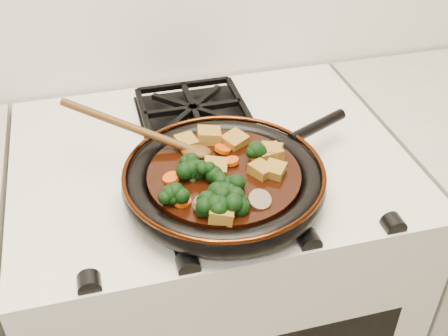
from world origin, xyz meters
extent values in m
cube|color=silver|center=(0.00, 1.69, 0.45)|extent=(0.76, 0.60, 0.90)
cylinder|color=black|center=(-0.01, 1.55, 0.93)|extent=(0.32, 0.32, 0.01)
torus|color=black|center=(-0.01, 1.55, 0.94)|extent=(0.35, 0.35, 0.04)
torus|color=#3F1909|center=(-0.01, 1.55, 0.96)|extent=(0.35, 0.35, 0.01)
cylinder|color=black|center=(0.21, 1.65, 0.96)|extent=(0.14, 0.08, 0.02)
cylinder|color=black|center=(-0.01, 1.55, 0.95)|extent=(0.26, 0.26, 0.02)
cube|color=olive|center=(0.09, 1.58, 0.97)|extent=(0.05, 0.06, 0.03)
cube|color=olive|center=(0.08, 1.53, 0.97)|extent=(0.05, 0.05, 0.02)
cube|color=olive|center=(0.08, 1.58, 0.97)|extent=(0.04, 0.04, 0.03)
cube|color=olive|center=(-0.03, 1.45, 0.97)|extent=(0.05, 0.05, 0.02)
cube|color=olive|center=(-0.04, 1.45, 0.97)|extent=(0.05, 0.05, 0.03)
cube|color=olive|center=(0.06, 1.53, 0.97)|extent=(0.05, 0.05, 0.02)
cube|color=olive|center=(-0.05, 1.65, 0.97)|extent=(0.04, 0.05, 0.02)
cube|color=olive|center=(-0.01, 1.66, 0.97)|extent=(0.05, 0.05, 0.03)
cube|color=olive|center=(0.04, 1.63, 0.97)|extent=(0.05, 0.05, 0.03)
cube|color=olive|center=(-0.02, 1.56, 0.97)|extent=(0.05, 0.05, 0.03)
cylinder|color=#C63F05|center=(0.01, 1.61, 0.96)|extent=(0.03, 0.03, 0.02)
cylinder|color=#C63F05|center=(0.06, 1.57, 0.96)|extent=(0.04, 0.03, 0.03)
cylinder|color=#C63F05|center=(-0.10, 1.55, 0.96)|extent=(0.03, 0.03, 0.01)
cylinder|color=#C63F05|center=(-0.09, 1.49, 0.96)|extent=(0.03, 0.03, 0.02)
cylinder|color=#C63F05|center=(0.01, 1.57, 0.96)|extent=(0.03, 0.03, 0.01)
cylinder|color=brown|center=(0.03, 1.46, 0.97)|extent=(0.04, 0.04, 0.02)
cylinder|color=brown|center=(-0.06, 1.47, 0.97)|extent=(0.05, 0.05, 0.02)
cylinder|color=brown|center=(0.09, 1.57, 0.97)|extent=(0.03, 0.03, 0.03)
ellipsoid|color=#4F3010|center=(-0.04, 1.62, 0.96)|extent=(0.07, 0.06, 0.02)
cylinder|color=#4F3010|center=(-0.15, 1.68, 1.00)|extent=(0.02, 0.02, 0.26)
camera|label=1|loc=(-0.20, 0.82, 1.55)|focal=45.00mm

